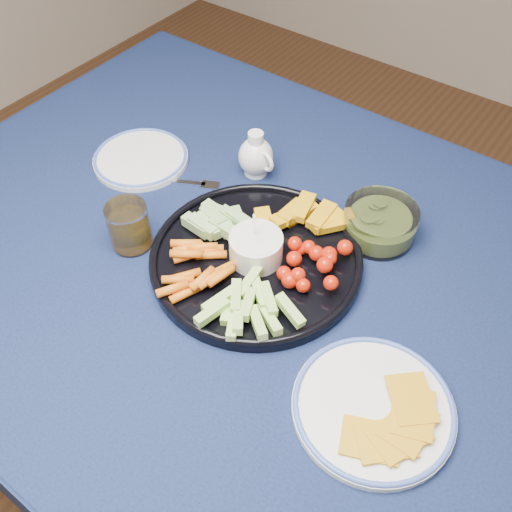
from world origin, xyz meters
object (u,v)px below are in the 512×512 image
Objects in this scene: pickle_bowl at (379,224)px; cheese_plate at (374,406)px; crudite_platter at (255,255)px; creamer_pitcher at (256,156)px; side_plate_extra at (141,158)px; dining_table at (302,314)px; juice_tumbler at (130,228)px.

cheese_plate is (0.17, -0.32, -0.02)m from pickle_bowl.
crudite_platter is 0.25m from creamer_pitcher.
crudite_platter is at bearing -54.22° from creamer_pitcher.
side_plate_extra is at bearing 162.23° from cheese_plate.
pickle_bowl is at bearing 53.15° from crudite_platter.
creamer_pitcher is (-0.25, 0.19, 0.13)m from dining_table.
cheese_plate is 2.67× the size of juice_tumbler.
creamer_pitcher reaches higher than cheese_plate.
side_plate_extra reaches higher than dining_table.
crudite_platter is at bearing -13.41° from side_plate_extra.
creamer_pitcher reaches higher than pickle_bowl.
creamer_pitcher reaches higher than juice_tumbler.
pickle_bowl is at bearing 39.00° from juice_tumbler.
dining_table is 0.15m from crudite_platter.
crudite_platter reaches higher than creamer_pitcher.
crudite_platter is at bearing -126.85° from pickle_bowl.
dining_table is at bearing -9.26° from side_plate_extra.
cheese_plate reaches higher than side_plate_extra.
dining_table is 0.27m from cheese_plate.
pickle_bowl is 1.53× the size of juice_tumbler.
pickle_bowl is 0.46m from juice_tumbler.
creamer_pitcher is at bearing 143.92° from cheese_plate.
juice_tumbler is at bearing -155.69° from crudite_platter.
cheese_plate is at bearing -22.66° from crudite_platter.
side_plate_extra is at bearing -168.35° from pickle_bowl.
side_plate_extra is at bearing 170.74° from dining_table.
juice_tumbler reaches higher than side_plate_extra.
crudite_platter is (-0.10, -0.01, 0.11)m from dining_table.
dining_table is 12.18× the size of pickle_bowl.
pickle_bowl is at bearing 117.17° from cheese_plate.
side_plate_extra is (-0.22, -0.12, -0.03)m from creamer_pitcher.
cheese_plate is (0.31, -0.13, -0.01)m from crudite_platter.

